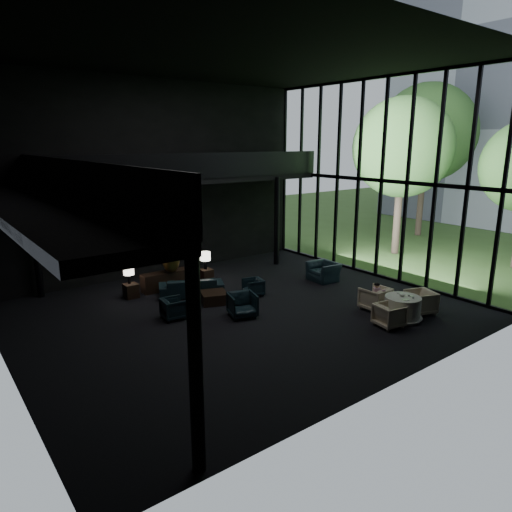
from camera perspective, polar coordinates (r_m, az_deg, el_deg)
floor at (r=15.40m, az=-1.72°, el=-6.94°), size 14.00×12.00×0.02m
ceiling at (r=14.58m, az=-1.98°, el=23.87°), size 14.00×12.00×0.02m
wall_back at (r=19.63m, az=-12.20°, el=9.34°), size 14.00×0.04×8.00m
wall_front at (r=10.21m, az=18.16°, el=4.77°), size 14.00×0.04×8.00m
curtain_wall at (r=19.31m, az=15.43°, el=9.08°), size 0.20×12.00×8.00m
mezzanine_left at (r=12.04m, az=-25.91°, el=5.39°), size 2.00×12.00×0.25m
mezzanine_back at (r=19.20m, az=-8.17°, el=9.42°), size 12.00×2.00×0.25m
railing_left at (r=12.21m, az=-21.59°, el=8.76°), size 0.06×12.00×1.00m
railing_back at (r=18.29m, az=-6.67°, el=11.12°), size 12.00×0.06×1.00m
column_sw at (r=7.73m, az=-7.57°, el=-13.25°), size 0.24×0.24×4.00m
column_nw at (r=18.07m, az=-25.89°, el=1.42°), size 0.24×0.24×4.00m
column_ne at (r=20.77m, az=2.60°, el=4.33°), size 0.24×0.24×4.00m
tree_near at (r=23.70m, az=17.86°, el=12.76°), size 4.80×4.80×7.65m
tree_far at (r=28.96m, az=20.55°, el=14.18°), size 5.60×5.60×8.80m
console at (r=17.92m, az=-10.77°, el=-2.94°), size 2.20×0.50×0.70m
bronze_urn at (r=17.50m, az=-10.60°, el=-0.35°), size 0.67×0.67×1.24m
side_table_left at (r=17.24m, az=-15.36°, el=-4.21°), size 0.47×0.47×0.52m
table_lamp_left at (r=17.12m, az=-15.63°, el=-1.86°), size 0.38×0.38×0.63m
side_table_right at (r=18.61m, az=-6.25°, el=-2.42°), size 0.47×0.47×0.52m
table_lamp_right at (r=18.43m, az=-6.36°, el=-0.12°), size 0.42×0.42×0.71m
sofa at (r=16.93m, az=-8.10°, el=-3.27°), size 2.69×1.76×1.02m
lounge_armchair_west at (r=14.94m, az=-10.23°, el=-6.40°), size 0.71×0.75×0.71m
lounge_armchair_east at (r=16.85m, az=-0.35°, el=-3.93°), size 0.69×0.72×0.62m
lounge_armchair_south at (r=14.81m, az=-1.72°, el=-5.82°), size 1.14×1.10×0.96m
window_armchair at (r=18.77m, az=8.48°, el=-1.43°), size 0.89×1.30×1.09m
coffee_table at (r=16.20m, az=-5.28°, el=-5.17°), size 1.12×1.12×0.39m
dining_table at (r=15.37m, az=17.81°, el=-6.38°), size 1.28×1.28×0.75m
dining_chair_north at (r=15.92m, az=14.68°, el=-4.84°), size 0.95×0.89×0.96m
dining_chair_east at (r=16.03m, az=19.88°, el=-5.17°), size 1.10×1.14×0.93m
dining_chair_west at (r=14.64m, az=16.34°, el=-6.96°), size 0.87×0.91×0.82m
child at (r=15.72m, az=14.84°, el=-4.19°), size 0.25×0.25×0.55m
plate_a at (r=15.01m, az=18.23°, el=-5.17°), size 0.27×0.27×0.02m
plate_b at (r=15.56m, az=17.56°, el=-4.43°), size 0.24×0.24×0.01m
saucer at (r=15.39m, az=18.70°, el=-4.74°), size 0.18×0.18×0.01m
coffee_cup at (r=15.33m, az=18.58°, el=-4.64°), size 0.11×0.11×0.06m
cereal_bowl at (r=15.27m, az=17.82°, el=-4.65°), size 0.18×0.18×0.09m
cream_pot at (r=15.16m, az=19.06°, el=-4.92°), size 0.07×0.07×0.08m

